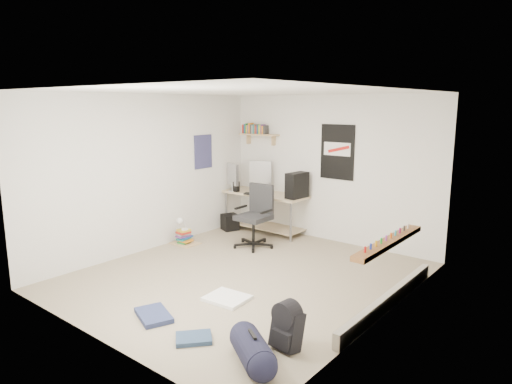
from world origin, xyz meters
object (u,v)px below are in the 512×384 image
Objects in this scene: office_chair at (253,218)px; duffel_bag at (252,350)px; desk at (267,212)px; book_stack at (185,235)px; backpack at (287,329)px.

duffel_bag is at bearing -53.05° from office_chair.
office_chair reaches higher than desk.
office_chair is at bearing -60.94° from desk.
duffel_bag is 3.85m from book_stack.
desk is 4.29× the size of backpack.
desk is 4.47m from duffel_bag.
office_chair is 1.88× the size of duffel_bag.
office_chair reaches higher than duffel_bag.
backpack reaches higher than book_stack.
desk is at bearing 158.91° from duffel_bag.
backpack is at bearing -27.08° from book_stack.
desk is 4.19m from backpack.
duffel_bag is (2.63, -3.61, -0.22)m from desk.
office_chair is (0.42, -0.90, 0.13)m from desk.
office_chair is 2.61× the size of book_stack.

